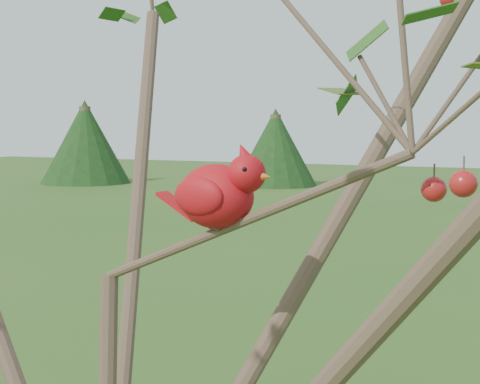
{
  "coord_description": "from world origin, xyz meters",
  "views": [
    {
      "loc": [
        0.83,
        -1.03,
        2.24
      ],
      "look_at": [
        0.25,
        0.07,
        2.13
      ],
      "focal_mm": 55.0,
      "sensor_mm": 36.0,
      "label": 1
    }
  ],
  "objects": [
    {
      "name": "crabapple_tree",
      "position": [
        0.03,
        -0.02,
        2.12
      ],
      "size": [
        2.35,
        2.05,
        2.95
      ],
      "color": "#473326",
      "rests_on": "ground"
    },
    {
      "name": "distant_trees",
      "position": [
        -5.44,
        23.5,
        1.48
      ],
      "size": [
        38.2,
        9.26,
        3.28
      ],
      "color": "#473326",
      "rests_on": "ground"
    },
    {
      "name": "cardinal",
      "position": [
        0.21,
        0.08,
        2.12
      ],
      "size": [
        0.24,
        0.13,
        0.16
      ],
      "rotation": [
        0.0,
        0.0,
        -0.1
      ],
      "color": "red",
      "rests_on": "ground"
    }
  ]
}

